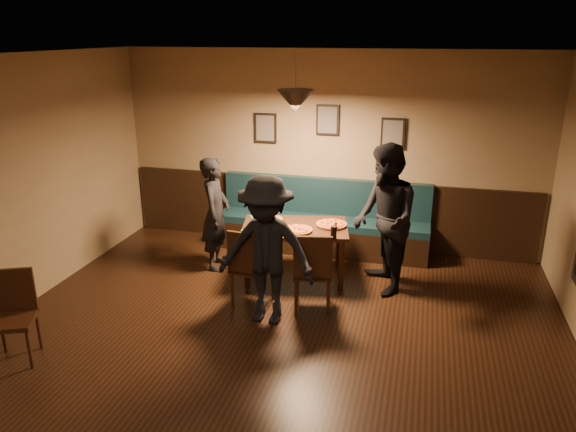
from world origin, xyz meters
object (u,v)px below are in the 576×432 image
object	(u,v)px
diner_right	(385,220)
chair_near_left	(252,266)
diner_front	(266,251)
booth_bench	(322,218)
chair_near_right	(313,270)
soda_glass	(334,233)
diner_left	(216,214)
dining_table	(295,252)
cafe_chair_far	(12,319)
tabasco_bottle	(336,226)

from	to	relation	value
diner_right	chair_near_left	bearing A→B (deg)	-84.02
diner_right	diner_front	bearing A→B (deg)	-68.57
booth_bench	chair_near_right	xyz separation A→B (m)	(0.23, -1.71, -0.02)
chair_near_left	soda_glass	size ratio (longest dim) A/B	5.90
chair_near_left	diner_front	bearing A→B (deg)	-43.99
soda_glass	diner_front	bearing A→B (deg)	-125.53
chair_near_left	chair_near_right	distance (m)	0.70
booth_bench	soda_glass	world-z (taller)	booth_bench
diner_front	chair_near_right	bearing A→B (deg)	44.21
diner_left	soda_glass	distance (m)	1.68
diner_front	soda_glass	world-z (taller)	diner_front
dining_table	cafe_chair_far	world-z (taller)	cafe_chair_far
soda_glass	tabasco_bottle	world-z (taller)	soda_glass
soda_glass	cafe_chair_far	distance (m)	3.46
cafe_chair_far	soda_glass	bearing A→B (deg)	-165.37
dining_table	chair_near_right	world-z (taller)	chair_near_right
soda_glass	tabasco_bottle	distance (m)	0.29
tabasco_bottle	cafe_chair_far	world-z (taller)	cafe_chair_far
chair_near_left	soda_glass	distance (m)	1.02
dining_table	diner_left	distance (m)	1.16
diner_left	tabasco_bottle	size ratio (longest dim) A/B	11.87
diner_right	tabasco_bottle	distance (m)	0.60
chair_near_right	diner_right	xyz separation A→B (m)	(0.72, 0.69, 0.43)
booth_bench	soda_glass	bearing A→B (deg)	-73.42
diner_left	diner_right	bearing A→B (deg)	-100.28
soda_glass	cafe_chair_far	size ratio (longest dim) A/B	0.18
chair_near_right	diner_left	world-z (taller)	diner_left
dining_table	chair_near_right	distance (m)	0.85
booth_bench	diner_right	distance (m)	1.45
tabasco_bottle	cafe_chair_far	size ratio (longest dim) A/B	0.14
chair_near_left	diner_left	distance (m)	1.20
dining_table	diner_right	distance (m)	1.24
dining_table	chair_near_right	xyz separation A→B (m)	(0.39, -0.75, 0.13)
diner_right	tabasco_bottle	bearing A→B (deg)	-114.62
diner_front	tabasco_bottle	bearing A→B (deg)	65.39
soda_glass	chair_near_left	bearing A→B (deg)	-150.38
cafe_chair_far	booth_bench	bearing A→B (deg)	-147.98
diner_front	soda_glass	distance (m)	1.00
diner_left	soda_glass	xyz separation A→B (m)	(1.63, -0.39, 0.03)
chair_near_right	tabasco_bottle	world-z (taller)	chair_near_right
booth_bench	diner_left	xyz separation A→B (m)	(-1.25, -0.89, 0.25)
chair_near_right	diner_left	xyz separation A→B (m)	(-1.48, 0.82, 0.27)
chair_near_left	cafe_chair_far	size ratio (longest dim) A/B	1.07
dining_table	diner_left	xyz separation A→B (m)	(-1.09, 0.07, 0.40)
chair_near_left	tabasco_bottle	distance (m)	1.17
booth_bench	chair_near_left	distance (m)	1.82
soda_glass	chair_near_right	bearing A→B (deg)	-109.70
cafe_chair_far	diner_right	bearing A→B (deg)	-167.50
diner_left	diner_right	distance (m)	2.20
dining_table	tabasco_bottle	size ratio (longest dim) A/B	10.34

